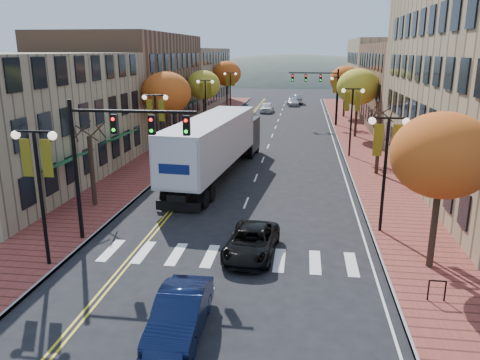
% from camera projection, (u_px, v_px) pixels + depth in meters
% --- Properties ---
extents(ground, '(200.00, 200.00, 0.00)m').
position_uv_depth(ground, '(217.00, 277.00, 19.60)').
color(ground, black).
rests_on(ground, ground).
extents(sidewalk_left, '(4.00, 85.00, 0.15)m').
position_uv_depth(sidewalk_left, '(190.00, 136.00, 51.77)').
color(sidewalk_left, brown).
rests_on(sidewalk_left, ground).
extents(sidewalk_right, '(4.00, 85.00, 0.15)m').
position_uv_depth(sidewalk_right, '(356.00, 140.00, 49.45)').
color(sidewalk_right, brown).
rests_on(sidewalk_right, ground).
extents(building_left_near, '(12.00, 22.00, 9.00)m').
position_uv_depth(building_left_near, '(13.00, 119.00, 33.00)').
color(building_left_near, '#9E8966').
rests_on(building_left_near, ground).
extents(building_left_mid, '(12.00, 24.00, 11.00)m').
position_uv_depth(building_left_mid, '(129.00, 83.00, 54.69)').
color(building_left_mid, brown).
rests_on(building_left_mid, ground).
extents(building_left_far, '(12.00, 26.00, 9.50)m').
position_uv_depth(building_left_far, '(183.00, 78.00, 78.76)').
color(building_left_far, '#9E8966').
rests_on(building_left_far, ground).
extents(building_right_mid, '(15.00, 24.00, 10.00)m').
position_uv_depth(building_right_mid, '(432.00, 86.00, 55.97)').
color(building_right_mid, brown).
rests_on(building_right_mid, ground).
extents(building_right_far, '(15.00, 20.00, 11.00)m').
position_uv_depth(building_right_far, '(398.00, 73.00, 76.84)').
color(building_right_far, '#9E8966').
rests_on(building_right_far, ground).
extents(tree_left_a, '(0.28, 0.28, 4.20)m').
position_uv_depth(tree_left_a, '(92.00, 171.00, 27.79)').
color(tree_left_a, '#382619').
rests_on(tree_left_a, sidewalk_left).
extents(tree_left_b, '(4.48, 4.48, 7.21)m').
position_uv_depth(tree_left_b, '(166.00, 93.00, 42.21)').
color(tree_left_b, '#382619').
rests_on(tree_left_b, sidewalk_left).
extents(tree_left_c, '(4.16, 4.16, 6.69)m').
position_uv_depth(tree_left_c, '(203.00, 85.00, 57.59)').
color(tree_left_c, '#382619').
rests_on(tree_left_c, sidewalk_left).
extents(tree_left_d, '(4.61, 4.61, 7.42)m').
position_uv_depth(tree_left_d, '(227.00, 74.00, 74.63)').
color(tree_left_d, '#382619').
rests_on(tree_left_d, sidewalk_left).
extents(tree_right_a, '(4.16, 4.16, 6.69)m').
position_uv_depth(tree_right_a, '(442.00, 156.00, 18.99)').
color(tree_right_a, '#382619').
rests_on(tree_right_a, sidewalk_right).
extents(tree_right_b, '(0.28, 0.28, 4.20)m').
position_uv_depth(tree_right_b, '(378.00, 146.00, 35.02)').
color(tree_right_b, '#382619').
rests_on(tree_right_b, sidewalk_right).
extents(tree_right_c, '(4.48, 4.48, 7.21)m').
position_uv_depth(tree_right_c, '(358.00, 87.00, 49.44)').
color(tree_right_c, '#382619').
rests_on(tree_right_c, sidewalk_right).
extents(tree_right_d, '(4.35, 4.35, 7.00)m').
position_uv_depth(tree_right_d, '(346.00, 79.00, 64.76)').
color(tree_right_d, '#382619').
rests_on(tree_right_d, sidewalk_right).
extents(lamp_left_a, '(1.96, 0.36, 6.05)m').
position_uv_depth(lamp_left_a, '(38.00, 172.00, 19.41)').
color(lamp_left_a, black).
rests_on(lamp_left_a, ground).
extents(lamp_left_b, '(1.96, 0.36, 6.05)m').
position_uv_depth(lamp_left_b, '(156.00, 119.00, 34.69)').
color(lamp_left_b, black).
rests_on(lamp_left_b, ground).
extents(lamp_left_c, '(1.96, 0.36, 6.05)m').
position_uv_depth(lamp_left_c, '(205.00, 96.00, 51.88)').
color(lamp_left_c, black).
rests_on(lamp_left_c, ground).
extents(lamp_left_d, '(1.96, 0.36, 6.05)m').
position_uv_depth(lamp_left_d, '(230.00, 85.00, 69.06)').
color(lamp_left_d, black).
rests_on(lamp_left_d, ground).
extents(lamp_right_a, '(1.96, 0.36, 6.05)m').
position_uv_depth(lamp_right_a, '(386.00, 152.00, 23.21)').
color(lamp_right_a, black).
rests_on(lamp_right_a, ground).
extents(lamp_right_b, '(1.96, 0.36, 6.05)m').
position_uv_depth(lamp_right_b, '(352.00, 109.00, 40.39)').
color(lamp_right_b, black).
rests_on(lamp_right_b, ground).
extents(lamp_right_c, '(1.96, 0.36, 6.05)m').
position_uv_depth(lamp_right_c, '(338.00, 91.00, 57.58)').
color(lamp_right_c, black).
rests_on(lamp_right_c, ground).
extents(traffic_mast_near, '(6.10, 0.35, 7.00)m').
position_uv_depth(traffic_mast_near, '(112.00, 145.00, 21.85)').
color(traffic_mast_near, black).
rests_on(traffic_mast_near, ground).
extents(traffic_mast_far, '(6.10, 0.34, 7.00)m').
position_uv_depth(traffic_mast_far, '(322.00, 86.00, 57.67)').
color(traffic_mast_far, black).
rests_on(traffic_mast_far, ground).
extents(semi_truck, '(4.62, 18.54, 4.59)m').
position_uv_depth(semi_truck, '(217.00, 141.00, 34.66)').
color(semi_truck, black).
rests_on(semi_truck, ground).
extents(navy_sedan, '(1.64, 4.45, 1.46)m').
position_uv_depth(navy_sedan, '(180.00, 314.00, 15.55)').
color(navy_sedan, '#0D1534').
rests_on(navy_sedan, ground).
extents(black_suv, '(2.49, 4.83, 1.30)m').
position_uv_depth(black_suv, '(251.00, 242.00, 21.56)').
color(black_suv, black).
rests_on(black_suv, ground).
extents(car_far_white, '(2.04, 4.60, 1.54)m').
position_uv_depth(car_far_white, '(267.00, 107.00, 71.38)').
color(car_far_white, white).
rests_on(car_far_white, ground).
extents(car_far_silver, '(2.24, 4.86, 1.38)m').
position_uv_depth(car_far_silver, '(293.00, 102.00, 80.04)').
color(car_far_silver, '#B8B8C0').
rests_on(car_far_silver, ground).
extents(car_far_oncoming, '(2.00, 4.91, 1.59)m').
position_uv_depth(car_far_oncoming, '(297.00, 99.00, 82.91)').
color(car_far_oncoming, '#9999A0').
rests_on(car_far_oncoming, ground).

